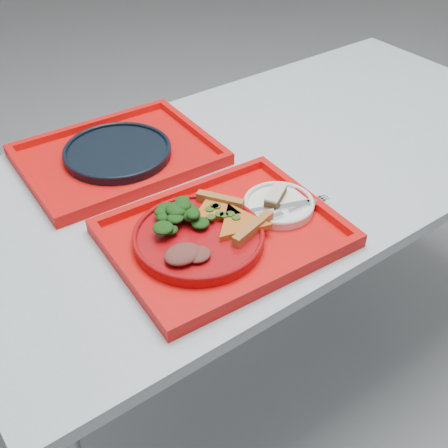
% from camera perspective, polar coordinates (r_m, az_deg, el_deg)
% --- Properties ---
extents(ground, '(10.00, 10.00, 0.00)m').
position_cam_1_polar(ground, '(1.91, 3.73, -12.52)').
color(ground, gray).
rests_on(ground, ground).
extents(table, '(1.60, 0.80, 0.75)m').
position_cam_1_polar(table, '(1.45, 4.82, 4.41)').
color(table, '#99A4AC').
rests_on(table, ground).
extents(tray_main, '(0.47, 0.37, 0.01)m').
position_cam_1_polar(tray_main, '(1.14, -0.00, -1.28)').
color(tray_main, red).
rests_on(tray_main, table).
extents(tray_far, '(0.46, 0.37, 0.01)m').
position_cam_1_polar(tray_far, '(1.41, -10.68, 6.62)').
color(tray_far, red).
rests_on(tray_far, table).
extents(dinner_plate, '(0.26, 0.26, 0.02)m').
position_cam_1_polar(dinner_plate, '(1.11, -2.59, -1.50)').
color(dinner_plate, '#9F0A0E').
rests_on(dinner_plate, tray_main).
extents(side_plate, '(0.15, 0.15, 0.01)m').
position_cam_1_polar(side_plate, '(1.21, 5.57, 1.82)').
color(side_plate, white).
rests_on(side_plate, tray_main).
extents(navy_plate, '(0.26, 0.26, 0.02)m').
position_cam_1_polar(navy_plate, '(1.40, -10.75, 7.11)').
color(navy_plate, black).
rests_on(navy_plate, tray_far).
extents(pizza_slice_a, '(0.14, 0.15, 0.02)m').
position_cam_1_polar(pizza_slice_a, '(1.12, 1.64, 0.24)').
color(pizza_slice_a, orange).
rests_on(pizza_slice_a, dinner_plate).
extents(pizza_slice_b, '(0.15, 0.15, 0.02)m').
position_cam_1_polar(pizza_slice_b, '(1.16, -0.91, 1.63)').
color(pizza_slice_b, orange).
rests_on(pizza_slice_b, dinner_plate).
extents(salad_heap, '(0.10, 0.09, 0.05)m').
position_cam_1_polar(salad_heap, '(1.12, -4.76, 1.03)').
color(salad_heap, black).
rests_on(salad_heap, dinner_plate).
extents(meat_portion, '(0.07, 0.06, 0.02)m').
position_cam_1_polar(meat_portion, '(1.05, -4.26, -3.07)').
color(meat_portion, brown).
rests_on(meat_portion, dinner_plate).
extents(dessert_bar, '(0.08, 0.06, 0.02)m').
position_cam_1_polar(dessert_bar, '(1.21, 5.26, 2.91)').
color(dessert_bar, '#482D18').
rests_on(dessert_bar, side_plate).
extents(knife, '(0.18, 0.08, 0.01)m').
position_cam_1_polar(knife, '(1.19, 5.62, 1.76)').
color(knife, silver).
rests_on(knife, side_plate).
extents(fork, '(0.19, 0.04, 0.01)m').
position_cam_1_polar(fork, '(1.18, 6.52, 1.28)').
color(fork, silver).
rests_on(fork, side_plate).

